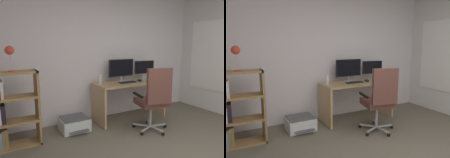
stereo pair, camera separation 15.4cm
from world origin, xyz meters
The scene contains 13 objects.
wall_back centered at (0.00, 2.66, 1.30)m, with size 4.69×0.10×2.61m, color silver.
window_pane centered at (2.34, 1.62, 1.25)m, with size 0.01×1.24×1.44m, color white.
window_frame centered at (2.33, 1.62, 1.25)m, with size 0.02×1.32×1.52m, color white.
desk centered at (0.49, 2.23, 0.55)m, with size 1.44×0.60×0.76m.
monitor_main centered at (0.38, 2.37, 1.02)m, with size 0.56×0.18×0.44m.
monitor_secondary centered at (0.96, 2.37, 0.99)m, with size 0.46×0.18×0.39m.
keyboard centered at (0.40, 2.16, 0.77)m, with size 0.34×0.13×0.02m, color black.
computer_mouse centered at (0.69, 2.18, 0.78)m, with size 0.06×0.10×0.03m, color black.
desktop_speaker centered at (-0.12, 2.33, 0.84)m, with size 0.07×0.07×0.17m, color silver.
office_chair centered at (0.45, 1.44, 0.62)m, with size 0.63×0.63×1.13m.
bookshelf centered at (-1.78, 2.07, 0.55)m, with size 0.75×0.30×1.13m.
desk_lamp centered at (-1.66, 2.07, 1.40)m, with size 0.13×0.13×0.36m.
printer centered at (-0.70, 2.20, 0.12)m, with size 0.48×0.51×0.24m.
Camera 1 is at (-1.91, -1.23, 1.53)m, focal length 34.24 mm.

